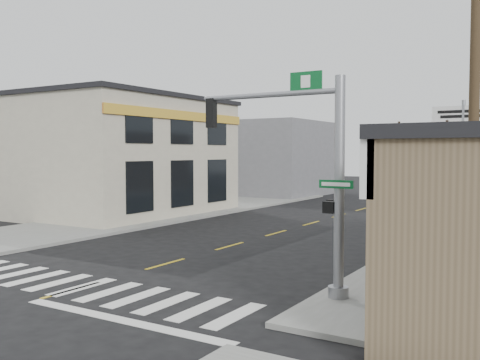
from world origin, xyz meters
The scene contains 15 objects.
ground centered at (0.00, 0.00, 0.00)m, with size 140.00×140.00×0.00m, color black.
sidewalk_left centered at (-9.00, 13.00, 0.07)m, with size 6.00×38.00×0.13m, color slate.
center_line centered at (0.00, 8.00, 0.01)m, with size 0.12×56.00×0.01m, color gold.
crosswalk centered at (0.00, 0.40, 0.01)m, with size 11.00×2.20×0.01m, color silver.
left_building centered at (-13.00, 14.00, 3.40)m, with size 12.00×12.00×6.80m, color #BDB69E.
bldg_distant_left centered at (-11.00, 32.00, 3.20)m, with size 9.00×10.00×6.40m, color slate.
traffic_signal_pole centered at (5.94, 2.66, 3.51)m, with size 4.47×0.37×5.66m.
guide_sign centered at (7.62, 6.88, 1.91)m, with size 1.56×0.13×2.74m.
fire_hydrant centered at (8.11, 5.59, 0.47)m, with size 0.19×0.19×0.62m.
ped_crossing_sign centered at (7.59, 7.66, 1.95)m, with size 1.03×0.07×2.65m.
lamp_post centered at (8.26, 13.56, 3.20)m, with size 0.69×0.54×5.29m.
dance_center_sign centered at (7.12, 17.72, 4.79)m, with size 2.88×0.18×6.12m.
bare_tree centered at (8.47, 3.28, 4.15)m, with size 2.55×2.55×5.10m.
shrub_front centered at (9.36, 1.86, 0.57)m, with size 1.19×1.19×0.89m, color #133815.
utility_pole_near centered at (9.50, 3.81, 4.91)m, with size 1.62×0.24×9.32m.
Camera 1 is at (11.38, -9.84, 3.75)m, focal length 40.00 mm.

